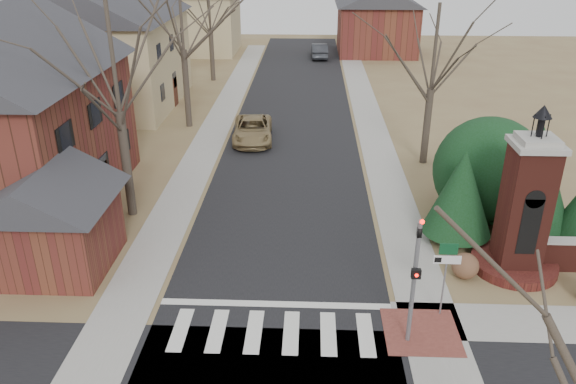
{
  "coord_description": "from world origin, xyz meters",
  "views": [
    {
      "loc": [
        1.1,
        -13.74,
        11.71
      ],
      "look_at": [
        0.29,
        6.0,
        2.61
      ],
      "focal_mm": 35.0,
      "sensor_mm": 36.0,
      "label": 1
    }
  ],
  "objects_px": {
    "traffic_signal_pole": "(415,271)",
    "brick_gate_monument": "(523,218)",
    "sign_post": "(446,265)",
    "pickup_truck": "(253,130)",
    "distant_car": "(319,51)"
  },
  "relations": [
    {
      "from": "traffic_signal_pole",
      "to": "brick_gate_monument",
      "type": "height_order",
      "value": "brick_gate_monument"
    },
    {
      "from": "pickup_truck",
      "to": "distant_car",
      "type": "bearing_deg",
      "value": 76.58
    },
    {
      "from": "traffic_signal_pole",
      "to": "brick_gate_monument",
      "type": "distance_m",
      "value": 6.47
    },
    {
      "from": "brick_gate_monument",
      "to": "pickup_truck",
      "type": "distance_m",
      "value": 18.35
    },
    {
      "from": "brick_gate_monument",
      "to": "pickup_truck",
      "type": "height_order",
      "value": "brick_gate_monument"
    },
    {
      "from": "traffic_signal_pole",
      "to": "pickup_truck",
      "type": "xyz_separation_m",
      "value": [
        -6.75,
        18.69,
        -1.88
      ]
    },
    {
      "from": "traffic_signal_pole",
      "to": "sign_post",
      "type": "distance_m",
      "value": 2.02
    },
    {
      "from": "traffic_signal_pole",
      "to": "brick_gate_monument",
      "type": "bearing_deg",
      "value": 43.24
    },
    {
      "from": "sign_post",
      "to": "brick_gate_monument",
      "type": "xyz_separation_m",
      "value": [
        3.41,
        3.01,
        0.22
      ]
    },
    {
      "from": "sign_post",
      "to": "brick_gate_monument",
      "type": "relative_size",
      "value": 0.42
    },
    {
      "from": "pickup_truck",
      "to": "distant_car",
      "type": "distance_m",
      "value": 26.19
    },
    {
      "from": "sign_post",
      "to": "brick_gate_monument",
      "type": "bearing_deg",
      "value": 41.42
    },
    {
      "from": "sign_post",
      "to": "distant_car",
      "type": "xyz_separation_m",
      "value": [
        -3.67,
        43.1,
        -1.2
      ]
    },
    {
      "from": "sign_post",
      "to": "pickup_truck",
      "type": "relative_size",
      "value": 0.54
    },
    {
      "from": "sign_post",
      "to": "brick_gate_monument",
      "type": "distance_m",
      "value": 4.55
    }
  ]
}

